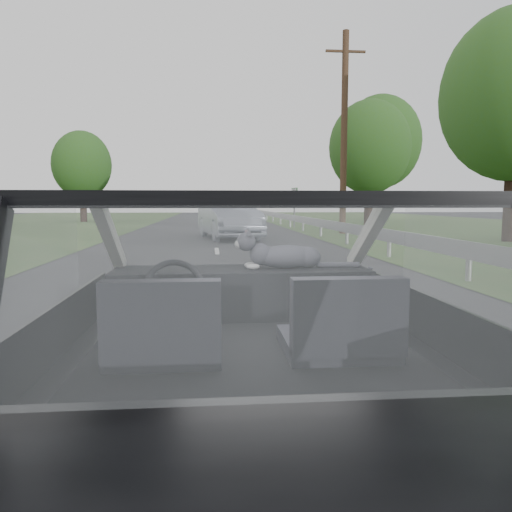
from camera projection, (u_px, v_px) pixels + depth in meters
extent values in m
plane|color=#2B2B2B|center=(249.00, 473.00, 2.61)|extent=(140.00, 140.00, 0.00)
cube|color=black|center=(249.00, 338.00, 2.53)|extent=(1.80, 4.00, 1.45)
cube|color=black|center=(241.00, 292.00, 3.14)|extent=(1.58, 0.45, 0.30)
cube|color=black|center=(164.00, 324.00, 2.19)|extent=(0.50, 0.72, 0.42)
cube|color=black|center=(342.00, 320.00, 2.27)|extent=(0.50, 0.72, 0.42)
torus|color=black|center=(174.00, 290.00, 2.80)|extent=(0.36, 0.36, 0.04)
ellipsoid|color=slate|center=(287.00, 255.00, 3.13)|extent=(0.58, 0.21, 0.25)
cube|color=#ABACAC|center=(385.00, 235.00, 12.84)|extent=(0.05, 90.00, 0.32)
imported|color=#9399AB|center=(229.00, 218.00, 19.61)|extent=(2.78, 5.26, 1.65)
cube|color=#166C21|center=(294.00, 208.00, 28.52)|extent=(0.25, 0.90, 2.25)
cylinder|color=brown|center=(344.00, 134.00, 22.29)|extent=(0.37, 0.37, 8.92)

